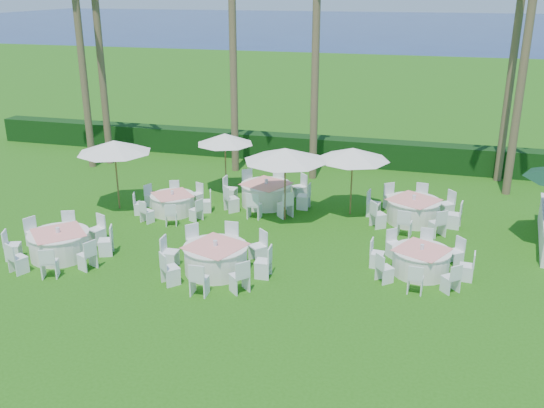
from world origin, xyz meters
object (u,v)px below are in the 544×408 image
at_px(umbrella_b, 285,155).
at_px(banquet_table_a, 59,244).
at_px(umbrella_c, 225,139).
at_px(umbrella_d, 353,154).
at_px(banquet_table_e, 266,194).
at_px(banquet_table_f, 413,210).
at_px(banquet_table_d, 173,203).
at_px(umbrella_a, 114,147).
at_px(banquet_table_b, 216,258).
at_px(banquet_table_c, 421,261).

bearing_deg(umbrella_b, banquet_table_a, -140.20).
distance_m(umbrella_b, umbrella_c, 3.84).
bearing_deg(umbrella_d, umbrella_b, -151.82).
height_order(banquet_table_e, umbrella_d, umbrella_d).
height_order(banquet_table_f, umbrella_d, umbrella_d).
xyz_separation_m(banquet_table_a, banquet_table_d, (1.78, 4.48, -0.05)).
distance_m(banquet_table_e, umbrella_d, 3.74).
bearing_deg(banquet_table_f, umbrella_a, -171.74).
bearing_deg(umbrella_a, umbrella_b, 4.95).
relative_size(banquet_table_f, umbrella_a, 1.22).
xyz_separation_m(banquet_table_d, umbrella_d, (6.34, 1.63, 1.91)).
distance_m(banquet_table_b, banquet_table_d, 5.29).
distance_m(banquet_table_d, banquet_table_e, 3.56).
height_order(banquet_table_f, umbrella_a, umbrella_a).
xyz_separation_m(banquet_table_e, umbrella_c, (-1.99, 1.01, 1.78)).
xyz_separation_m(banquet_table_d, banquet_table_e, (3.09, 1.77, 0.07)).
distance_m(banquet_table_f, umbrella_a, 11.05).
bearing_deg(umbrella_d, banquet_table_f, -4.01).
relative_size(umbrella_a, umbrella_c, 1.12).
bearing_deg(banquet_table_f, banquet_table_e, 176.92).
distance_m(banquet_table_d, umbrella_b, 4.65).
relative_size(banquet_table_e, umbrella_d, 1.27).
height_order(banquet_table_e, banquet_table_f, banquet_table_e).
height_order(banquet_table_c, umbrella_b, umbrella_b).
bearing_deg(banquet_table_d, umbrella_d, 14.44).
bearing_deg(banquet_table_c, umbrella_d, 122.36).
xyz_separation_m(banquet_table_b, umbrella_d, (3.09, 5.81, 1.85)).
xyz_separation_m(umbrella_b, umbrella_d, (2.19, 1.17, -0.12)).
distance_m(banquet_table_b, umbrella_c, 7.50).
bearing_deg(banquet_table_d, umbrella_c, 68.54).
bearing_deg(umbrella_a, banquet_table_a, -84.95).
xyz_separation_m(umbrella_a, umbrella_c, (3.26, 2.87, -0.17)).
height_order(banquet_table_a, umbrella_a, umbrella_a).
distance_m(banquet_table_d, umbrella_d, 6.82).
xyz_separation_m(banquet_table_e, umbrella_a, (-5.25, -1.86, 1.95)).
relative_size(banquet_table_c, umbrella_d, 1.12).
relative_size(banquet_table_c, banquet_table_d, 1.08).
distance_m(banquet_table_e, umbrella_a, 5.90).
bearing_deg(banquet_table_c, umbrella_c, 145.71).
relative_size(banquet_table_a, banquet_table_f, 0.94).
distance_m(banquet_table_a, banquet_table_b, 5.04).
distance_m(umbrella_a, umbrella_d, 8.68).
bearing_deg(umbrella_b, banquet_table_d, -173.68).
bearing_deg(banquet_table_b, banquet_table_f, 46.59).
distance_m(umbrella_a, umbrella_b, 6.34).
xyz_separation_m(banquet_table_d, umbrella_a, (-2.17, -0.09, 2.02)).
xyz_separation_m(banquet_table_f, umbrella_a, (-10.76, -1.56, 1.96)).
bearing_deg(umbrella_c, banquet_table_a, -111.58).
xyz_separation_m(banquet_table_d, umbrella_c, (1.09, 2.78, 1.85)).
xyz_separation_m(banquet_table_b, umbrella_a, (-5.42, 4.09, 1.96)).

